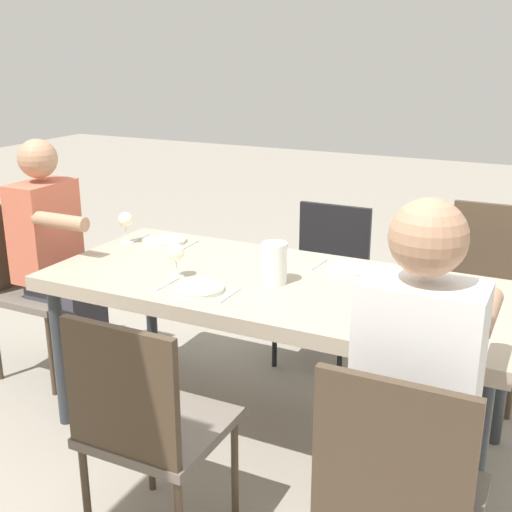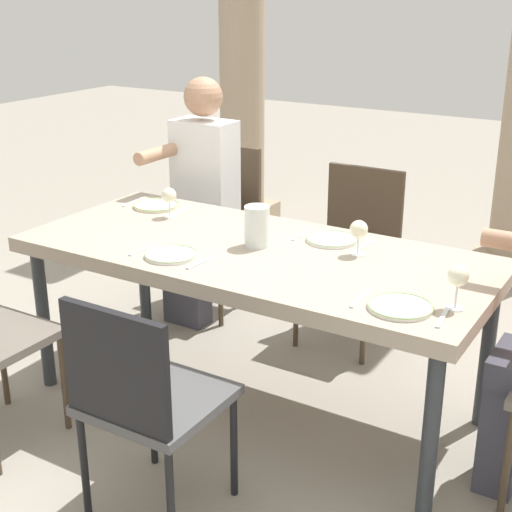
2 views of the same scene
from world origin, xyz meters
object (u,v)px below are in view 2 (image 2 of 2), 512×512
(plate_1, at_px, (171,254))
(wine_glass_2, at_px, (359,230))
(stone_column_near, at_px, (242,27))
(chair_mid_north, at_px, (354,245))
(water_pitcher, at_px, (257,228))
(wine_glass_0, at_px, (169,196))
(plate_0, at_px, (156,205))
(dining_table, at_px, (255,262))
(chair_mid_south, at_px, (143,395))
(diner_woman_green, at_px, (199,193))
(plate_3, at_px, (400,306))
(wine_glass_3, at_px, (458,277))
(chair_west_north, at_px, (219,218))
(plate_2, at_px, (332,239))

(plate_1, relative_size, wine_glass_2, 1.47)
(stone_column_near, distance_m, plate_1, 2.90)
(chair_mid_north, bearing_deg, water_pitcher, -96.09)
(wine_glass_0, relative_size, plate_1, 0.66)
(plate_0, bearing_deg, plate_1, -46.81)
(plate_1, relative_size, water_pitcher, 1.25)
(dining_table, height_order, chair_mid_north, chair_mid_north)
(chair_mid_south, bearing_deg, diner_woman_green, 119.04)
(chair_mid_south, relative_size, plate_0, 3.77)
(plate_0, bearing_deg, stone_column_near, 110.43)
(dining_table, height_order, water_pitcher, water_pitcher)
(plate_0, relative_size, plate_3, 1.00)
(wine_glass_0, distance_m, wine_glass_3, 1.53)
(wine_glass_2, relative_size, plate_3, 0.65)
(chair_west_north, relative_size, plate_3, 4.08)
(plate_2, bearing_deg, chair_west_north, 148.67)
(dining_table, relative_size, wine_glass_2, 13.52)
(plate_1, height_order, plate_3, same)
(plate_0, xyz_separation_m, plate_2, (0.98, -0.01, 0.00))
(wine_glass_0, distance_m, wine_glass_2, 0.98)
(plate_1, xyz_separation_m, plate_2, (0.48, 0.52, -0.00))
(chair_west_north, bearing_deg, plate_3, -36.72)
(plate_0, bearing_deg, wine_glass_2, -5.73)
(chair_mid_north, bearing_deg, wine_glass_3, -51.16)
(chair_west_north, bearing_deg, wine_glass_2, -31.31)
(diner_woman_green, bearing_deg, chair_west_north, 89.13)
(plate_1, bearing_deg, plate_3, -0.25)
(chair_mid_south, height_order, diner_woman_green, diner_woman_green)
(dining_table, bearing_deg, diner_woman_green, 138.65)
(water_pitcher, bearing_deg, chair_west_north, 132.40)
(diner_woman_green, distance_m, plate_1, 1.09)
(stone_column_near, relative_size, plate_2, 13.55)
(plate_2, xyz_separation_m, wine_glass_3, (0.67, -0.42, 0.11))
(plate_2, bearing_deg, chair_mid_north, 104.53)
(wine_glass_3, bearing_deg, plate_1, -175.26)
(chair_mid_north, height_order, diner_woman_green, diner_woman_green)
(diner_woman_green, bearing_deg, dining_table, -41.35)
(plate_3, bearing_deg, stone_column_near, 131.53)
(chair_west_north, relative_size, wine_glass_3, 5.80)
(plate_0, bearing_deg, plate_3, -19.74)
(plate_3, relative_size, wine_glass_3, 1.42)
(wine_glass_0, bearing_deg, plate_3, -18.13)
(plate_2, bearing_deg, plate_1, -133.00)
(diner_woman_green, relative_size, plate_1, 6.12)
(chair_mid_south, height_order, plate_2, chair_mid_south)
(plate_3, bearing_deg, diner_woman_green, 148.13)
(plate_0, relative_size, plate_2, 1.02)
(wine_glass_2, distance_m, wine_glass_3, 0.60)
(chair_mid_north, distance_m, diner_woman_green, 0.90)
(chair_west_north, distance_m, plate_2, 1.21)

